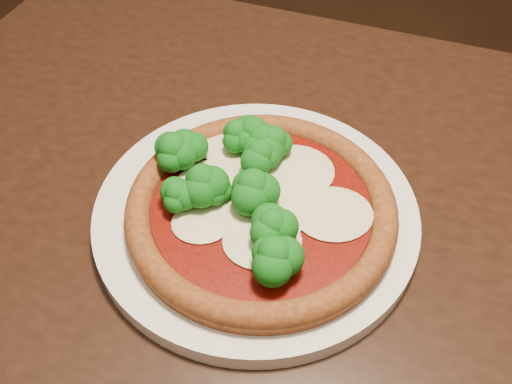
{
  "coord_description": "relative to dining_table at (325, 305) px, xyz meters",
  "views": [
    {
      "loc": [
        0.01,
        -0.18,
        1.18
      ],
      "look_at": [
        0.04,
        0.17,
        0.79
      ],
      "focal_mm": 40.0,
      "sensor_mm": 36.0,
      "label": 1
    }
  ],
  "objects": [
    {
      "name": "plate",
      "position": [
        -0.07,
        0.04,
        0.12
      ],
      "size": [
        0.31,
        0.31,
        0.02
      ],
      "primitive_type": "cylinder",
      "color": "silver",
      "rests_on": "dining_table"
    },
    {
      "name": "pizza",
      "position": [
        -0.07,
        0.03,
        0.15
      ],
      "size": [
        0.25,
        0.25,
        0.06
      ],
      "rotation": [
        0.0,
        0.0,
        0.32
      ],
      "color": "brown",
      "rests_on": "plate"
    },
    {
      "name": "dining_table",
      "position": [
        0.0,
        0.0,
        0.0
      ],
      "size": [
        1.3,
        1.14,
        0.75
      ],
      "rotation": [
        0.0,
        0.0,
        -0.42
      ],
      "color": "black",
      "rests_on": "floor"
    }
  ]
}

